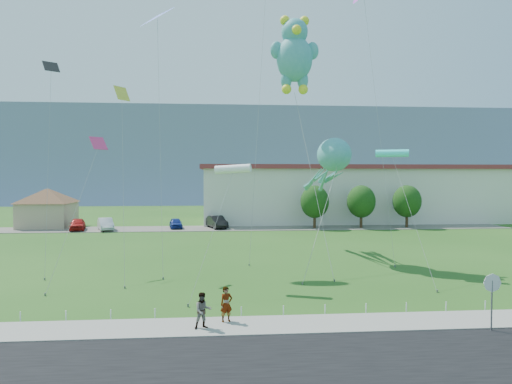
{
  "coord_description": "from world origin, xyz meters",
  "views": [
    {
      "loc": [
        -2.04,
        -22.47,
        6.62
      ],
      "look_at": [
        0.46,
        8.0,
        5.55
      ],
      "focal_mm": 32.0,
      "sensor_mm": 36.0,
      "label": 1
    }
  ],
  "objects_px": {
    "stop_sign": "(492,288)",
    "octopus_kite": "(331,164)",
    "teddy_bear_kite": "(295,53)",
    "parked_car_black": "(217,222)",
    "pedestrian_right": "(203,310)",
    "parked_car_silver": "(106,224)",
    "parked_car_blue": "(176,223)",
    "pavilion": "(48,204)",
    "warehouse": "(405,193)",
    "pedestrian_left": "(226,304)",
    "parked_car_red": "(78,224)"
  },
  "relations": [
    {
      "from": "parked_car_blue",
      "to": "warehouse",
      "type": "bearing_deg",
      "value": 5.43
    },
    {
      "from": "teddy_bear_kite",
      "to": "parked_car_blue",
      "type": "bearing_deg",
      "value": 118.11
    },
    {
      "from": "pavilion",
      "to": "parked_car_blue",
      "type": "relative_size",
      "value": 2.48
    },
    {
      "from": "pavilion",
      "to": "parked_car_blue",
      "type": "height_order",
      "value": "pavilion"
    },
    {
      "from": "parked_car_black",
      "to": "pavilion",
      "type": "bearing_deg",
      "value": 154.55
    },
    {
      "from": "parked_car_silver",
      "to": "teddy_bear_kite",
      "type": "xyz_separation_m",
      "value": [
        19.8,
        -20.12,
        15.66
      ]
    },
    {
      "from": "stop_sign",
      "to": "teddy_bear_kite",
      "type": "distance_m",
      "value": 23.88
    },
    {
      "from": "parked_car_blue",
      "to": "octopus_kite",
      "type": "xyz_separation_m",
      "value": [
        14.35,
        -21.88,
        6.91
      ]
    },
    {
      "from": "pedestrian_left",
      "to": "teddy_bear_kite",
      "type": "relative_size",
      "value": 0.08
    },
    {
      "from": "pedestrian_left",
      "to": "parked_car_silver",
      "type": "distance_m",
      "value": 38.86
    },
    {
      "from": "stop_sign",
      "to": "pedestrian_right",
      "type": "relative_size",
      "value": 1.62
    },
    {
      "from": "octopus_kite",
      "to": "teddy_bear_kite",
      "type": "xyz_separation_m",
      "value": [
        -2.88,
        0.39,
        8.86
      ]
    },
    {
      "from": "stop_sign",
      "to": "parked_car_blue",
      "type": "relative_size",
      "value": 0.67
    },
    {
      "from": "stop_sign",
      "to": "teddy_bear_kite",
      "type": "relative_size",
      "value": 0.13
    },
    {
      "from": "warehouse",
      "to": "teddy_bear_kite",
      "type": "distance_m",
      "value": 39.26
    },
    {
      "from": "warehouse",
      "to": "teddy_bear_kite",
      "type": "relative_size",
      "value": 3.15
    },
    {
      "from": "pavilion",
      "to": "stop_sign",
      "type": "relative_size",
      "value": 3.68
    },
    {
      "from": "stop_sign",
      "to": "octopus_kite",
      "type": "distance_m",
      "value": 18.79
    },
    {
      "from": "octopus_kite",
      "to": "warehouse",
      "type": "bearing_deg",
      "value": 57.95
    },
    {
      "from": "parked_car_silver",
      "to": "octopus_kite",
      "type": "height_order",
      "value": "octopus_kite"
    },
    {
      "from": "stop_sign",
      "to": "pedestrian_right",
      "type": "height_order",
      "value": "stop_sign"
    },
    {
      "from": "teddy_bear_kite",
      "to": "parked_car_silver",
      "type": "bearing_deg",
      "value": 134.54
    },
    {
      "from": "parked_car_silver",
      "to": "octopus_kite",
      "type": "xyz_separation_m",
      "value": [
        22.68,
        -20.52,
        6.81
      ]
    },
    {
      "from": "parked_car_red",
      "to": "pedestrian_right",
      "type": "bearing_deg",
      "value": -78.79
    },
    {
      "from": "pavilion",
      "to": "warehouse",
      "type": "height_order",
      "value": "warehouse"
    },
    {
      "from": "parked_car_black",
      "to": "teddy_bear_kite",
      "type": "bearing_deg",
      "value": -91.32
    },
    {
      "from": "pedestrian_right",
      "to": "pavilion",
      "type": "bearing_deg",
      "value": 103.29
    },
    {
      "from": "pedestrian_left",
      "to": "parked_car_red",
      "type": "bearing_deg",
      "value": 95.0
    },
    {
      "from": "parked_car_blue",
      "to": "parked_car_black",
      "type": "relative_size",
      "value": 0.79
    },
    {
      "from": "parked_car_red",
      "to": "octopus_kite",
      "type": "xyz_separation_m",
      "value": [
        26.08,
        -20.8,
        6.82
      ]
    },
    {
      "from": "warehouse",
      "to": "teddy_bear_kite",
      "type": "height_order",
      "value": "teddy_bear_kite"
    },
    {
      "from": "pedestrian_right",
      "to": "parked_car_silver",
      "type": "distance_m",
      "value": 39.3
    },
    {
      "from": "parked_car_blue",
      "to": "teddy_bear_kite",
      "type": "xyz_separation_m",
      "value": [
        11.48,
        -21.49,
        15.76
      ]
    },
    {
      "from": "pavilion",
      "to": "pedestrian_right",
      "type": "height_order",
      "value": "pavilion"
    },
    {
      "from": "parked_car_blue",
      "to": "stop_sign",
      "type": "bearing_deg",
      "value": -75.85
    },
    {
      "from": "teddy_bear_kite",
      "to": "parked_car_black",
      "type": "bearing_deg",
      "value": 106.62
    },
    {
      "from": "teddy_bear_kite",
      "to": "parked_car_red",
      "type": "bearing_deg",
      "value": 138.66
    },
    {
      "from": "parked_car_red",
      "to": "teddy_bear_kite",
      "type": "distance_m",
      "value": 34.65
    },
    {
      "from": "pavilion",
      "to": "stop_sign",
      "type": "xyz_separation_m",
      "value": [
        33.5,
        -42.21,
        -1.15
      ]
    },
    {
      "from": "parked_car_silver",
      "to": "parked_car_black",
      "type": "relative_size",
      "value": 0.95
    },
    {
      "from": "warehouse",
      "to": "parked_car_silver",
      "type": "xyz_separation_m",
      "value": [
        -41.77,
        -9.98,
        -3.33
      ]
    },
    {
      "from": "octopus_kite",
      "to": "teddy_bear_kite",
      "type": "distance_m",
      "value": 9.32
    },
    {
      "from": "stop_sign",
      "to": "teddy_bear_kite",
      "type": "xyz_separation_m",
      "value": [
        -5.47,
        18.1,
        14.58
      ]
    },
    {
      "from": "parked_car_red",
      "to": "warehouse",
      "type": "bearing_deg",
      "value": -0.42
    },
    {
      "from": "teddy_bear_kite",
      "to": "warehouse",
      "type": "bearing_deg",
      "value": 53.88
    },
    {
      "from": "pedestrian_right",
      "to": "octopus_kite",
      "type": "bearing_deg",
      "value": 45.7
    },
    {
      "from": "pavilion",
      "to": "teddy_bear_kite",
      "type": "bearing_deg",
      "value": -40.7
    },
    {
      "from": "parked_car_red",
      "to": "octopus_kite",
      "type": "relative_size",
      "value": 0.3
    },
    {
      "from": "parked_car_red",
      "to": "parked_car_black",
      "type": "relative_size",
      "value": 0.9
    },
    {
      "from": "pavilion",
      "to": "parked_car_silver",
      "type": "bearing_deg",
      "value": -25.82
    }
  ]
}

